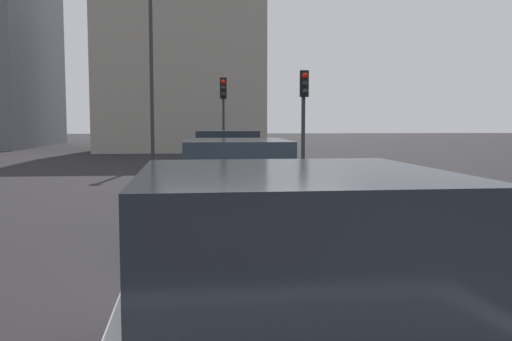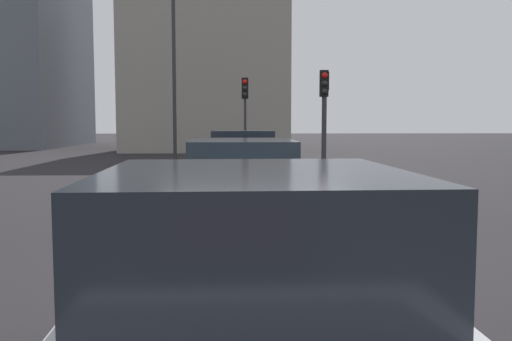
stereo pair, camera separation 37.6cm
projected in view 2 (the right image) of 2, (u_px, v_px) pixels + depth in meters
ground_plane at (259, 281)px, 7.01m from camera, size 160.00×160.00×0.20m
car_navy_lead at (243, 163)px, 15.07m from camera, size 4.36×2.07×1.64m
car_teal_second at (242, 190)px, 9.17m from camera, size 4.81×2.04×1.59m
car_white_third at (253, 310)px, 3.34m from camera, size 4.22×2.20×1.62m
traffic_light_near_left at (245, 102)px, 24.31m from camera, size 0.32×0.30×3.75m
traffic_light_near_right at (326, 97)px, 27.68m from camera, size 0.32×0.29×4.29m
traffic_light_far_left at (324, 100)px, 19.25m from camera, size 0.32×0.28×3.61m
street_lamp_kerbside at (174, 60)px, 24.38m from camera, size 0.56×0.36×7.73m
building_facade_left at (207, 50)px, 36.96m from camera, size 8.83×10.22×13.11m
building_facade_center at (26, 55)px, 42.73m from camera, size 14.38×6.79×13.77m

